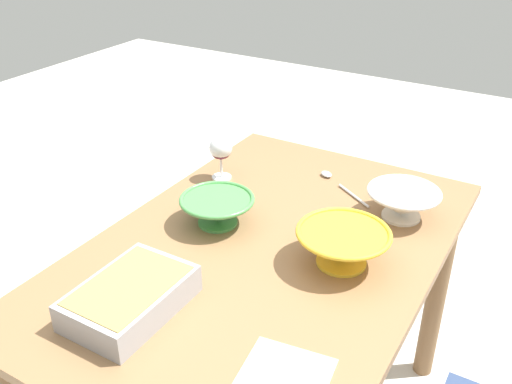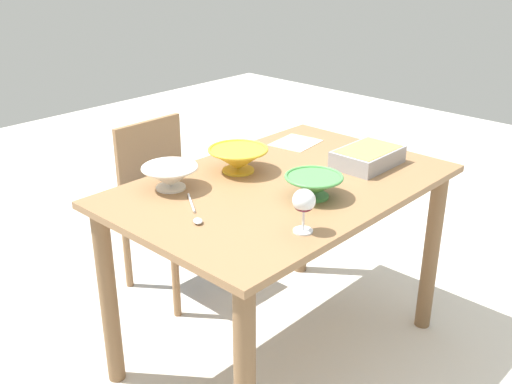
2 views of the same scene
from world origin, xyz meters
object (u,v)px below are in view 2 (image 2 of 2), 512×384
at_px(serving_bowl, 170,176).
at_px(napkin, 296,143).
at_px(dining_table, 282,215).
at_px(casserole_dish, 368,156).
at_px(mixing_bowl, 314,185).
at_px(serving_spoon, 196,214).
at_px(chair, 167,198).
at_px(wine_glass, 304,203).
at_px(small_bowl, 238,158).

relative_size(serving_bowl, napkin, 1.02).
relative_size(dining_table, napkin, 6.32).
height_order(casserole_dish, napkin, casserole_dish).
xyz_separation_m(dining_table, mixing_bowl, (0.03, 0.17, 0.18)).
bearing_deg(napkin, serving_spoon, 16.64).
height_order(casserole_dish, serving_spoon, casserole_dish).
height_order(dining_table, napkin, napkin).
bearing_deg(chair, casserole_dish, 109.73).
bearing_deg(mixing_bowl, napkin, -134.51).
distance_m(dining_table, serving_spoon, 0.45).
distance_m(wine_glass, serving_spoon, 0.38).
distance_m(dining_table, chair, 0.80).
bearing_deg(small_bowl, casserole_dish, 140.52).
xyz_separation_m(casserole_dish, mixing_bowl, (0.41, 0.04, 0.01)).
bearing_deg(casserole_dish, wine_glass, 16.06).
height_order(dining_table, serving_spoon, serving_spoon).
distance_m(wine_glass, serving_bowl, 0.59).
bearing_deg(napkin, wine_glass, 41.07).
bearing_deg(mixing_bowl, chair, -94.86).
bearing_deg(casserole_dish, small_bowl, -39.48).
xyz_separation_m(dining_table, serving_spoon, (0.43, -0.02, 0.14)).
xyz_separation_m(dining_table, casserole_dish, (-0.38, 0.13, 0.18)).
xyz_separation_m(casserole_dish, serving_bowl, (0.70, -0.39, 0.01)).
distance_m(small_bowl, napkin, 0.43).
xyz_separation_m(small_bowl, napkin, (-0.43, -0.06, -0.05)).
bearing_deg(small_bowl, mixing_bowl, 90.10).
bearing_deg(small_bowl, serving_bowl, -11.26).
relative_size(casserole_dish, mixing_bowl, 1.34).
height_order(small_bowl, serving_spoon, small_bowl).
distance_m(chair, serving_spoon, 0.95).
height_order(dining_table, wine_glass, wine_glass).
height_order(chair, casserole_dish, casserole_dish).
bearing_deg(dining_table, wine_glass, 49.71).
bearing_deg(napkin, small_bowl, 7.64).
distance_m(casserole_dish, serving_spoon, 0.81).
distance_m(mixing_bowl, serving_spoon, 0.44).
distance_m(serving_bowl, napkin, 0.72).
relative_size(dining_table, mixing_bowl, 6.13).
relative_size(dining_table, serving_bowl, 6.17).
bearing_deg(serving_spoon, serving_bowl, -111.57).
xyz_separation_m(serving_bowl, napkin, (-0.72, 0.00, -0.05)).
xyz_separation_m(chair, mixing_bowl, (0.08, 0.95, 0.36)).
xyz_separation_m(mixing_bowl, serving_spoon, (0.39, -0.19, -0.04)).
relative_size(chair, wine_glass, 5.71).
bearing_deg(dining_table, chair, -93.63).
height_order(dining_table, casserole_dish, casserole_dish).
relative_size(small_bowl, serving_spoon, 1.06).
xyz_separation_m(chair, wine_glass, (0.32, 1.10, 0.42)).
bearing_deg(dining_table, serving_spoon, -2.13).
bearing_deg(serving_bowl, dining_table, 141.32).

